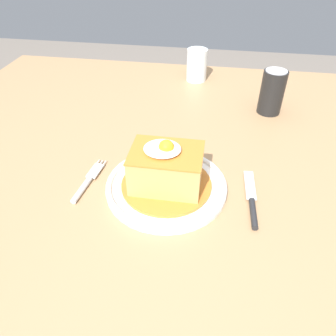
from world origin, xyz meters
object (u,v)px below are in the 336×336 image
object	(u,v)px
soda_can	(272,92)
main_plate	(166,186)
fork	(86,183)
drinking_glass	(197,67)
knife	(252,205)

from	to	relation	value
soda_can	main_plate	bearing A→B (deg)	-122.18
main_plate	soda_can	world-z (taller)	soda_can
fork	drinking_glass	world-z (taller)	drinking_glass
soda_can	drinking_glass	distance (m)	0.30
main_plate	knife	distance (m)	0.18
fork	drinking_glass	distance (m)	0.62
knife	soda_can	size ratio (longest dim) A/B	1.33
knife	drinking_glass	distance (m)	0.62
knife	drinking_glass	world-z (taller)	drinking_glass
soda_can	fork	bearing A→B (deg)	-135.93
knife	drinking_glass	xyz separation A→B (m)	(-0.17, 0.60, 0.04)
main_plate	fork	xyz separation A→B (m)	(-0.17, -0.02, -0.00)
main_plate	knife	world-z (taller)	main_plate
fork	knife	xyz separation A→B (m)	(0.34, -0.01, -0.00)
fork	soda_can	distance (m)	0.57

